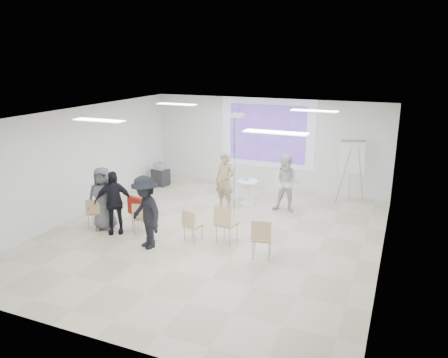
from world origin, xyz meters
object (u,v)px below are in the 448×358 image
at_px(chair_right_far, 262,236).
at_px(audience_left, 113,198).
at_px(player_right, 287,180).
at_px(audience_mid, 146,208).
at_px(chair_center, 191,223).
at_px(laptop, 142,216).
at_px(av_cart, 161,175).
at_px(flipchart_easel, 353,157).
at_px(chair_right_inner, 225,221).
at_px(chair_far_left, 95,211).
at_px(player_left, 225,178).
at_px(pedestal_table, 248,191).
at_px(audience_outer, 103,195).
at_px(chair_left_inner, 141,216).
at_px(chair_left_mid, 139,212).

height_order(chair_right_far, audience_left, audience_left).
height_order(player_right, audience_mid, audience_mid).
height_order(chair_center, audience_mid, audience_mid).
relative_size(chair_right_far, audience_left, 0.50).
height_order(player_right, laptop, player_right).
bearing_deg(audience_mid, av_cart, 147.98).
height_order(chair_right_far, flipchart_easel, flipchart_easel).
bearing_deg(chair_right_inner, chair_far_left, -165.63).
bearing_deg(chair_right_inner, player_left, 120.51).
height_order(pedestal_table, audience_outer, audience_outer).
bearing_deg(chair_right_far, chair_far_left, 168.47).
distance_m(chair_left_inner, laptop, 0.10).
bearing_deg(chair_right_far, player_left, 115.27).
xyz_separation_m(chair_left_inner, laptop, (-0.02, 0.09, -0.04)).
bearing_deg(audience_outer, av_cart, 79.01).
xyz_separation_m(chair_right_far, audience_mid, (-2.65, -0.44, 0.43)).
relative_size(chair_left_inner, audience_left, 0.44).
distance_m(chair_left_mid, audience_mid, 1.18).
bearing_deg(chair_right_inner, chair_left_mid, -170.41).
height_order(audience_left, audience_mid, audience_mid).
xyz_separation_m(chair_right_far, audience_outer, (-4.28, 0.11, 0.37)).
bearing_deg(audience_outer, laptop, -12.12).
distance_m(player_right, audience_mid, 4.31).
bearing_deg(flipchart_easel, chair_left_mid, -155.91).
height_order(chair_far_left, av_cart, chair_far_left).
bearing_deg(flipchart_easel, audience_left, -156.46).
bearing_deg(audience_mid, player_right, 87.62).
height_order(player_left, player_right, player_left).
distance_m(pedestal_table, flipchart_easel, 3.26).
xyz_separation_m(chair_left_mid, av_cart, (-1.59, 3.72, -0.14)).
height_order(chair_center, av_cart, chair_center).
height_order(chair_left_mid, audience_left, audience_left).
distance_m(chair_left_mid, chair_center, 1.55).
height_order(chair_far_left, audience_outer, audience_outer).
bearing_deg(flipchart_easel, audience_mid, -146.24).
bearing_deg(chair_right_far, chair_right_inner, 146.02).
bearing_deg(player_right, chair_left_mid, -138.54).
bearing_deg(audience_left, chair_right_inner, -22.17).
height_order(chair_center, laptop, chair_center).
xyz_separation_m(chair_far_left, audience_left, (0.64, -0.03, 0.45)).
bearing_deg(pedestal_table, av_cart, 168.58).
bearing_deg(chair_left_inner, player_right, 25.90).
distance_m(chair_left_inner, chair_center, 1.38).
xyz_separation_m(laptop, av_cart, (-1.74, 3.80, -0.07)).
distance_m(laptop, audience_outer, 1.16).
distance_m(chair_far_left, audience_outer, 0.51).
xyz_separation_m(player_right, audience_outer, (-3.98, -3.06, -0.01)).
xyz_separation_m(chair_center, audience_mid, (-0.81, -0.68, 0.51)).
xyz_separation_m(chair_left_mid, audience_mid, (0.73, -0.79, 0.48)).
distance_m(pedestal_table, chair_right_inner, 2.99).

